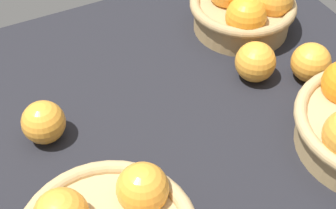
# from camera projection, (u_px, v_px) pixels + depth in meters

# --- Properties ---
(market_tray) EXTENTS (0.84, 0.72, 0.03)m
(market_tray) POSITION_uv_depth(u_px,v_px,m) (177.00, 115.00, 0.86)
(market_tray) COLOR black
(market_tray) RESTS_ON ground
(basket_near_left) EXTENTS (0.21, 0.21, 0.12)m
(basket_near_left) POSITION_uv_depth(u_px,v_px,m) (244.00, 9.00, 0.97)
(basket_near_left) COLOR tan
(basket_near_left) RESTS_ON market_tray
(loose_orange_front_gap) EXTENTS (0.07, 0.07, 0.07)m
(loose_orange_front_gap) POSITION_uv_depth(u_px,v_px,m) (44.00, 122.00, 0.78)
(loose_orange_front_gap) COLOR #F49E33
(loose_orange_front_gap) RESTS_ON market_tray
(loose_orange_back_gap) EXTENTS (0.07, 0.07, 0.07)m
(loose_orange_back_gap) POSITION_uv_depth(u_px,v_px,m) (255.00, 62.00, 0.88)
(loose_orange_back_gap) COLOR #F49E33
(loose_orange_back_gap) RESTS_ON market_tray
(loose_orange_side_gap) EXTENTS (0.07, 0.07, 0.07)m
(loose_orange_side_gap) POSITION_uv_depth(u_px,v_px,m) (311.00, 62.00, 0.88)
(loose_orange_side_gap) COLOR #F49E33
(loose_orange_side_gap) RESTS_ON market_tray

